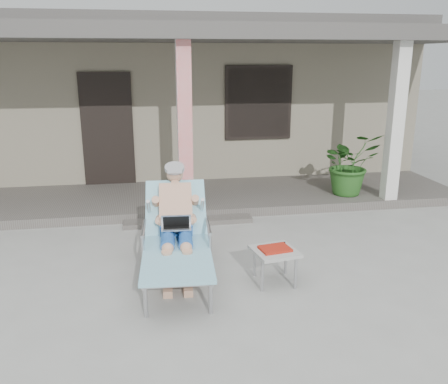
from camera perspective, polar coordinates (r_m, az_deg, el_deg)
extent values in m
plane|color=#9E9E99|center=(5.75, -2.54, -9.97)|extent=(60.00, 60.00, 0.00)
cube|color=gray|center=(11.70, -6.62, 10.89)|extent=(10.00, 5.00, 3.00)
cube|color=#474442|center=(11.67, -6.89, 18.98)|extent=(10.40, 5.40, 0.30)
cube|color=black|center=(9.23, -13.83, 7.32)|extent=(0.95, 0.06, 2.10)
cube|color=black|center=(9.41, 4.16, 10.65)|extent=(1.20, 0.06, 1.30)
cube|color=black|center=(9.41, 4.17, 10.65)|extent=(1.32, 0.05, 1.42)
cube|color=#605B56|center=(8.52, -5.03, -0.74)|extent=(10.00, 2.00, 0.15)
cube|color=red|center=(7.39, -4.75, 7.67)|extent=(0.22, 0.22, 2.61)
cube|color=silver|center=(8.43, 19.92, 7.80)|extent=(0.22, 0.22, 2.61)
cube|color=#474442|center=(8.17, -5.53, 18.46)|extent=(10.00, 2.30, 0.24)
cube|color=#605B56|center=(7.44, -4.30, -3.53)|extent=(2.00, 0.30, 0.07)
cylinder|color=#B7B7BC|center=(4.89, -9.42, -12.65)|extent=(0.04, 0.04, 0.39)
cylinder|color=#B7B7BC|center=(4.88, -1.62, -12.42)|extent=(0.04, 0.04, 0.39)
cylinder|color=#B7B7BC|center=(6.08, -8.77, -6.67)|extent=(0.04, 0.04, 0.39)
cylinder|color=#B7B7BC|center=(6.08, -2.61, -6.49)|extent=(0.04, 0.04, 0.39)
cube|color=#B7B7BC|center=(5.22, -5.65, -8.03)|extent=(0.72, 1.30, 0.03)
cube|color=#91BBE1|center=(5.21, -5.66, -7.77)|extent=(0.83, 1.35, 0.04)
cube|color=#B7B7BC|center=(5.99, -5.82, -2.30)|extent=(0.68, 0.64, 0.51)
cube|color=#91BBE1|center=(5.98, -5.83, -1.98)|extent=(0.79, 0.72, 0.58)
cylinder|color=#99999B|center=(6.15, -5.97, 2.95)|extent=(0.27, 0.27, 0.13)
cube|color=silver|center=(5.56, -5.76, -4.23)|extent=(0.36, 0.26, 0.24)
cube|color=#A6A7A2|center=(5.46, 6.14, -7.12)|extent=(0.55, 0.55, 0.04)
cylinder|color=#B7B7BC|center=(5.33, 4.62, -10.06)|extent=(0.03, 0.03, 0.36)
cylinder|color=#B7B7BC|center=(5.43, 8.60, -9.68)|extent=(0.03, 0.03, 0.36)
cylinder|color=#B7B7BC|center=(5.66, 3.68, -8.39)|extent=(0.03, 0.03, 0.36)
cylinder|color=#B7B7BC|center=(5.76, 7.43, -8.08)|extent=(0.03, 0.03, 0.36)
cube|color=#B02112|center=(5.45, 6.15, -6.80)|extent=(0.37, 0.30, 0.03)
cube|color=black|center=(5.56, 5.81, -6.36)|extent=(0.33, 0.08, 0.03)
imported|color=#26591E|center=(8.65, 14.88, 3.33)|extent=(1.07, 0.95, 1.10)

